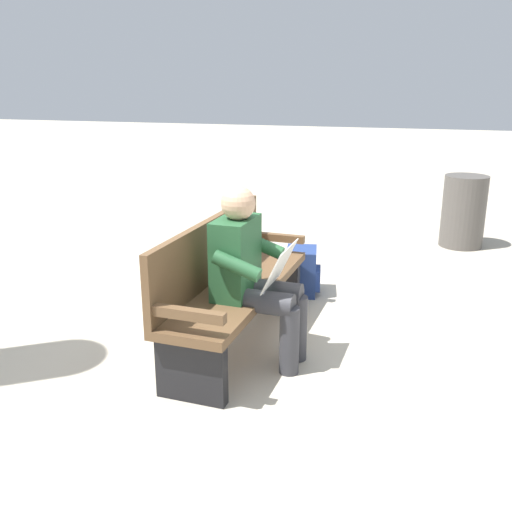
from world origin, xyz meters
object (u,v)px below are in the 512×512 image
(person_seated, at_px, (252,271))
(backpack, at_px, (302,271))
(trash_bin, at_px, (464,211))
(bench_near, at_px, (230,282))

(person_seated, height_order, backpack, person_seated)
(person_seated, bearing_deg, trash_bin, 158.71)
(bench_near, bearing_deg, person_seated, 50.16)
(backpack, bearing_deg, trash_bin, 144.96)
(bench_near, distance_m, person_seated, 0.35)
(person_seated, height_order, trash_bin, person_seated)
(person_seated, xyz_separation_m, backpack, (-1.33, 0.05, -0.43))
(person_seated, xyz_separation_m, trash_bin, (-3.33, 1.45, -0.23))
(backpack, distance_m, trash_bin, 2.46)
(bench_near, distance_m, trash_bin, 3.55)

